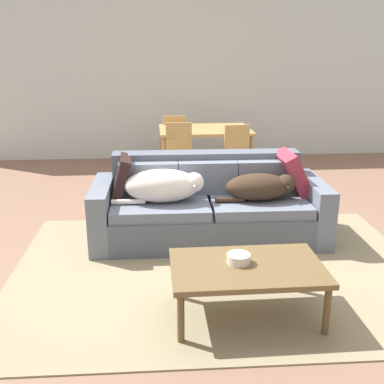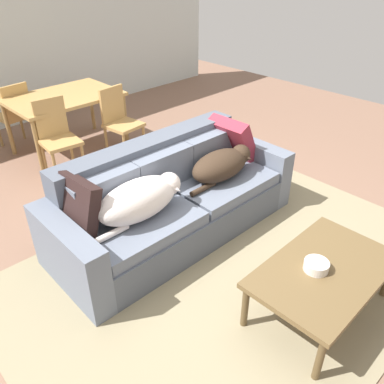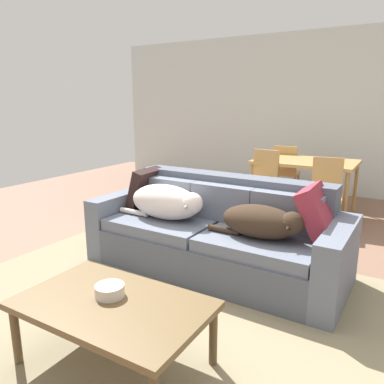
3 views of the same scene
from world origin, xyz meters
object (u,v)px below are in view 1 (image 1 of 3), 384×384
(dog_on_right_cushion, at_px, (261,187))
(dining_chair_near_left, at_px, (179,153))
(dog_on_left_cushion, at_px, (165,186))
(dining_chair_far_left, at_px, (174,139))
(throw_pillow_by_left_arm, at_px, (121,178))
(coffee_table, at_px, (247,270))
(couch, at_px, (208,207))
(bowl_on_coffee_table, at_px, (238,258))
(dining_chair_near_right, at_px, (239,154))
(dining_table, at_px, (205,133))
(throw_pillow_by_right_arm, at_px, (293,173))

(dog_on_right_cushion, height_order, dining_chair_near_left, dining_chair_near_left)
(dog_on_left_cushion, height_order, dining_chair_far_left, dining_chair_far_left)
(throw_pillow_by_left_arm, relative_size, dining_chair_near_left, 0.47)
(coffee_table, bearing_deg, dog_on_left_cushion, 111.95)
(couch, relative_size, bowl_on_coffee_table, 13.60)
(couch, relative_size, dog_on_left_cushion, 2.61)
(coffee_table, height_order, dining_chair_near_right, dining_chair_near_right)
(dining_chair_near_left, bearing_deg, dining_table, 58.65)
(couch, height_order, coffee_table, couch)
(throw_pillow_by_left_arm, height_order, bowl_on_coffee_table, throw_pillow_by_left_arm)
(dining_chair_far_left, bearing_deg, throw_pillow_by_right_arm, 105.33)
(throw_pillow_by_left_arm, xyz_separation_m, coffee_table, (0.99, -1.60, -0.28))
(couch, xyz_separation_m, dog_on_left_cushion, (-0.45, -0.15, 0.29))
(couch, xyz_separation_m, dog_on_right_cushion, (0.50, -0.18, 0.26))
(dog_on_right_cushion, xyz_separation_m, dining_chair_near_right, (0.13, 1.85, -0.10))
(throw_pillow_by_left_arm, relative_size, bowl_on_coffee_table, 2.49)
(couch, height_order, dining_chair_near_left, dining_chair_near_left)
(couch, bearing_deg, coffee_table, -85.21)
(coffee_table, bearing_deg, dining_chair_near_right, 80.60)
(dog_on_right_cushion, bearing_deg, dining_chair_far_left, 104.59)
(dog_on_left_cushion, relative_size, dining_chair_near_right, 1.03)
(bowl_on_coffee_table, relative_size, dining_chair_far_left, 0.20)
(dining_chair_far_left, bearing_deg, couch, 88.01)
(throw_pillow_by_right_arm, height_order, bowl_on_coffee_table, throw_pillow_by_right_arm)
(bowl_on_coffee_table, bearing_deg, coffee_table, -36.58)
(bowl_on_coffee_table, bearing_deg, dining_chair_near_left, 94.39)
(dining_table, xyz_separation_m, dining_chair_far_left, (-0.44, 0.56, -0.20))
(couch, height_order, dining_chair_near_right, dining_chair_near_right)
(dining_table, bearing_deg, coffee_table, -91.86)
(couch, distance_m, dining_table, 2.31)
(throw_pillow_by_right_arm, distance_m, coffee_table, 1.78)
(throw_pillow_by_right_arm, bearing_deg, coffee_table, -117.04)
(couch, xyz_separation_m, throw_pillow_by_right_arm, (0.89, 0.04, 0.33))
(throw_pillow_by_left_arm, distance_m, dining_chair_far_left, 2.84)
(throw_pillow_by_right_arm, xyz_separation_m, coffee_table, (-0.80, -1.56, -0.29))
(dining_chair_near_right, bearing_deg, throw_pillow_by_left_arm, -140.69)
(couch, xyz_separation_m, dining_chair_near_left, (-0.21, 1.72, 0.19))
(dog_on_left_cushion, bearing_deg, throw_pillow_by_left_arm, 153.84)
(dining_chair_near_left, xyz_separation_m, dining_chair_near_right, (0.83, -0.04, -0.02))
(coffee_table, bearing_deg, throw_pillow_by_right_arm, 62.96)
(couch, relative_size, dog_on_right_cushion, 2.94)
(dog_on_right_cushion, distance_m, dining_chair_near_right, 1.86)
(dog_on_right_cushion, distance_m, dining_chair_far_left, 3.09)
(dog_on_left_cushion, height_order, dining_table, dog_on_left_cushion)
(dog_on_right_cushion, relative_size, coffee_table, 0.73)
(dining_chair_near_left, bearing_deg, throw_pillow_by_right_arm, -50.63)
(coffee_table, bearing_deg, dining_chair_far_left, 94.16)
(throw_pillow_by_right_arm, bearing_deg, dog_on_right_cushion, -151.18)
(dog_on_right_cushion, relative_size, dining_table, 0.60)
(couch, height_order, dog_on_right_cushion, couch)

